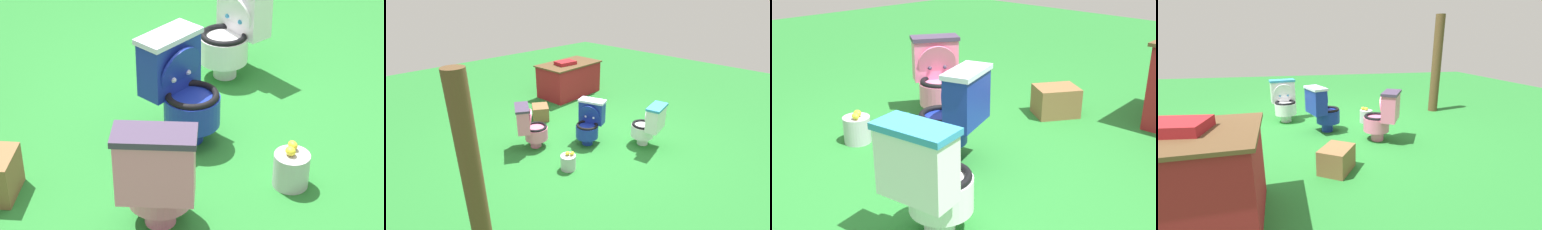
% 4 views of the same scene
% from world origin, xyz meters
% --- Properties ---
extents(ground, '(14.00, 14.00, 0.00)m').
position_xyz_m(ground, '(0.00, 0.00, 0.00)').
color(ground, '#26752D').
extents(toilet_white, '(0.49, 0.56, 0.73)m').
position_xyz_m(toilet_white, '(0.58, -0.69, 0.37)').
color(toilet_white, white).
rests_on(toilet_white, ground).
extents(toilet_pink, '(0.63, 0.60, 0.73)m').
position_xyz_m(toilet_pink, '(-0.83, 0.61, 0.37)').
color(toilet_pink, pink).
rests_on(toilet_pink, ground).
extents(toilet_blue, '(0.60, 0.55, 0.73)m').
position_xyz_m(toilet_blue, '(-0.03, 0.06, 0.37)').
color(toilet_blue, '#192D9E').
rests_on(toilet_blue, ground).
extents(vendor_table, '(1.51, 0.94, 0.85)m').
position_xyz_m(vendor_table, '(1.36, 2.06, 0.39)').
color(vendor_table, maroon).
rests_on(vendor_table, ground).
extents(wooden_post, '(0.18, 0.18, 1.88)m').
position_xyz_m(wooden_post, '(-2.38, -0.79, 0.94)').
color(wooden_post, brown).
rests_on(wooden_post, ground).
extents(small_crate, '(0.47, 0.49, 0.28)m').
position_xyz_m(small_crate, '(-0.04, 1.38, 0.14)').
color(small_crate, brown).
rests_on(small_crate, ground).
extents(lemon_bucket, '(0.22, 0.22, 0.28)m').
position_xyz_m(lemon_bucket, '(-0.82, -0.28, 0.12)').
color(lemon_bucket, '#B7B7BF').
rests_on(lemon_bucket, ground).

